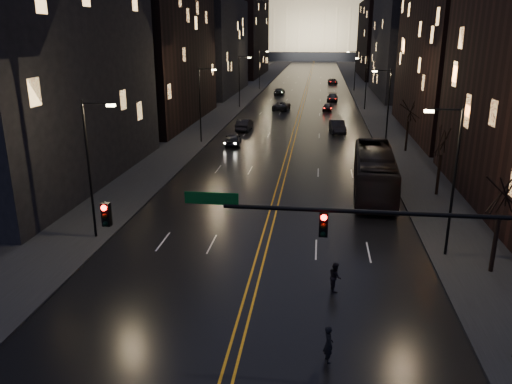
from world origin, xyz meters
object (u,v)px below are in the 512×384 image
(traffic_signal, at_px, (385,239))
(receding_car_a, at_px, (337,127))
(pedestrian_a, at_px, (328,344))
(pedestrian_b, at_px, (335,277))
(bus, at_px, (374,172))
(oncoming_car_b, at_px, (244,125))
(oncoming_car_a, at_px, (233,139))

(traffic_signal, relative_size, receding_car_a, 3.35)
(pedestrian_a, distance_m, pedestrian_b, 6.05)
(bus, bearing_deg, pedestrian_a, -96.55)
(bus, xyz_separation_m, receding_car_a, (-2.21, 26.21, -0.98))
(receding_car_a, height_order, pedestrian_b, receding_car_a)
(pedestrian_a, height_order, pedestrian_b, pedestrian_a)
(bus, relative_size, pedestrian_b, 8.43)
(bus, bearing_deg, oncoming_car_b, 122.53)
(receding_car_a, bearing_deg, oncoming_car_a, -149.05)
(receding_car_a, relative_size, pedestrian_b, 3.31)
(traffic_signal, xyz_separation_m, bus, (1.98, 22.15, -3.27))
(receding_car_a, relative_size, pedestrian_a, 3.15)
(oncoming_car_a, xyz_separation_m, pedestrian_a, (10.79, -40.08, 0.06))
(bus, relative_size, pedestrian_a, 8.02)
(oncoming_car_b, height_order, pedestrian_a, pedestrian_a)
(traffic_signal, distance_m, bus, 22.48)
(traffic_signal, relative_size, pedestrian_a, 10.55)
(oncoming_car_a, distance_m, pedestrian_a, 41.51)
(pedestrian_a, relative_size, pedestrian_b, 1.05)
(traffic_signal, bearing_deg, pedestrian_b, 107.64)
(traffic_signal, relative_size, oncoming_car_b, 3.50)
(oncoming_car_a, xyz_separation_m, oncoming_car_b, (-0.04, 9.52, 0.05))
(bus, height_order, receding_car_a, bus)
(bus, bearing_deg, oncoming_car_a, 134.41)
(receding_car_a, bearing_deg, pedestrian_a, -97.64)
(receding_car_a, bearing_deg, oncoming_car_b, 173.48)
(bus, bearing_deg, pedestrian_b, -98.54)
(traffic_signal, bearing_deg, bus, 84.89)
(traffic_signal, xyz_separation_m, pedestrian_a, (-2.02, -1.03, -4.28))
(oncoming_car_b, xyz_separation_m, pedestrian_b, (11.26, -43.57, -0.03))
(traffic_signal, bearing_deg, oncoming_car_a, 108.15)
(pedestrian_a, bearing_deg, oncoming_car_a, -3.44)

